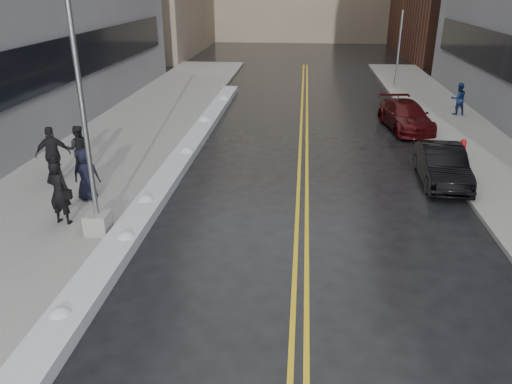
% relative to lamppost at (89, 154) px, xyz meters
% --- Properties ---
extents(ground, '(160.00, 160.00, 0.00)m').
position_rel_lamppost_xyz_m(ground, '(3.30, -2.00, -2.53)').
color(ground, black).
rests_on(ground, ground).
extents(sidewalk_west, '(5.50, 50.00, 0.15)m').
position_rel_lamppost_xyz_m(sidewalk_west, '(-2.45, 8.00, -2.46)').
color(sidewalk_west, gray).
rests_on(sidewalk_west, ground).
extents(sidewalk_east, '(4.00, 50.00, 0.15)m').
position_rel_lamppost_xyz_m(sidewalk_east, '(13.30, 8.00, -2.46)').
color(sidewalk_east, gray).
rests_on(sidewalk_east, ground).
extents(lane_line_left, '(0.12, 50.00, 0.01)m').
position_rel_lamppost_xyz_m(lane_line_left, '(5.65, 8.00, -2.53)').
color(lane_line_left, gold).
rests_on(lane_line_left, ground).
extents(lane_line_right, '(0.12, 50.00, 0.01)m').
position_rel_lamppost_xyz_m(lane_line_right, '(5.95, 8.00, -2.53)').
color(lane_line_right, gold).
rests_on(lane_line_right, ground).
extents(snow_ridge, '(0.90, 30.00, 0.34)m').
position_rel_lamppost_xyz_m(snow_ridge, '(0.85, 6.00, -2.36)').
color(snow_ridge, silver).
rests_on(snow_ridge, ground).
extents(lamppost, '(0.65, 0.65, 7.62)m').
position_rel_lamppost_xyz_m(lamppost, '(0.00, 0.00, 0.00)').
color(lamppost, gray).
rests_on(lamppost, sidewalk_west).
extents(fire_hydrant, '(0.26, 0.26, 0.73)m').
position_rel_lamppost_xyz_m(fire_hydrant, '(12.30, 8.00, -1.98)').
color(fire_hydrant, maroon).
rests_on(fire_hydrant, sidewalk_east).
extents(traffic_signal, '(0.16, 0.20, 6.00)m').
position_rel_lamppost_xyz_m(traffic_signal, '(11.80, 22.00, 0.87)').
color(traffic_signal, gray).
rests_on(traffic_signal, sidewalk_east).
extents(pedestrian_fedora, '(0.79, 0.59, 1.97)m').
position_rel_lamppost_xyz_m(pedestrian_fedora, '(-1.30, 0.53, -1.40)').
color(pedestrian_fedora, black).
rests_on(pedestrian_fedora, sidewalk_west).
extents(pedestrian_b, '(1.03, 0.90, 1.79)m').
position_rel_lamppost_xyz_m(pedestrian_b, '(-2.58, 4.79, -1.49)').
color(pedestrian_b, black).
rests_on(pedestrian_b, sidewalk_west).
extents(pedestrian_c, '(0.89, 0.62, 1.74)m').
position_rel_lamppost_xyz_m(pedestrian_c, '(-1.25, 2.30, -1.51)').
color(pedestrian_c, black).
rests_on(pedestrian_c, sidewalk_west).
extents(pedestrian_d, '(1.28, 0.92, 2.02)m').
position_rel_lamppost_xyz_m(pedestrian_d, '(-3.05, 3.76, -1.37)').
color(pedestrian_d, black).
rests_on(pedestrian_d, sidewalk_west).
extents(pedestrian_east, '(0.93, 0.79, 1.69)m').
position_rel_lamppost_xyz_m(pedestrian_east, '(14.02, 15.27, -1.54)').
color(pedestrian_east, navy).
rests_on(pedestrian_east, sidewalk_east).
extents(car_black, '(1.60, 4.19, 1.36)m').
position_rel_lamppost_xyz_m(car_black, '(10.80, 5.31, -1.85)').
color(car_black, black).
rests_on(car_black, ground).
extents(car_maroon, '(2.48, 4.85, 1.35)m').
position_rel_lamppost_xyz_m(car_maroon, '(10.80, 12.53, -1.86)').
color(car_maroon, '#38080A').
rests_on(car_maroon, ground).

